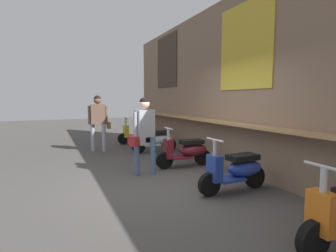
% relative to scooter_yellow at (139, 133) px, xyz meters
% --- Properties ---
extents(ground_plane, '(35.68, 35.68, 0.00)m').
position_rel_scooter_yellow_xyz_m(ground_plane, '(4.66, -1.08, -0.39)').
color(ground_plane, '#474442').
extents(market_stall_facade, '(12.74, 0.61, 3.93)m').
position_rel_scooter_yellow_xyz_m(market_stall_facade, '(4.66, 0.94, 1.58)').
color(market_stall_facade, '#7F6651').
rests_on(market_stall_facade, ground_plane).
extents(scooter_yellow, '(0.46, 1.40, 0.97)m').
position_rel_scooter_yellow_xyz_m(scooter_yellow, '(0.00, 0.00, 0.00)').
color(scooter_yellow, gold).
rests_on(scooter_yellow, ground_plane).
extents(scooter_silver, '(0.48, 1.40, 0.97)m').
position_rel_scooter_yellow_xyz_m(scooter_silver, '(1.81, -0.00, 0.00)').
color(scooter_silver, '#B2B5BA').
rests_on(scooter_silver, ground_plane).
extents(scooter_maroon, '(0.49, 1.40, 0.97)m').
position_rel_scooter_yellow_xyz_m(scooter_maroon, '(3.74, -0.00, 0.00)').
color(scooter_maroon, maroon).
rests_on(scooter_maroon, ground_plane).
extents(scooter_blue, '(0.46, 1.40, 0.97)m').
position_rel_scooter_yellow_xyz_m(scooter_blue, '(5.58, -0.00, 0.00)').
color(scooter_blue, '#233D9E').
rests_on(scooter_blue, ground_plane).
extents(shopper_with_handbag, '(0.27, 0.68, 1.74)m').
position_rel_scooter_yellow_xyz_m(shopper_with_handbag, '(0.93, -1.60, 0.68)').
color(shopper_with_handbag, '#999EA8').
rests_on(shopper_with_handbag, ground_plane).
extents(shopper_browsing, '(0.42, 0.65, 1.66)m').
position_rel_scooter_yellow_xyz_m(shopper_browsing, '(3.94, -1.16, 0.62)').
color(shopper_browsing, slate).
rests_on(shopper_browsing, ground_plane).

